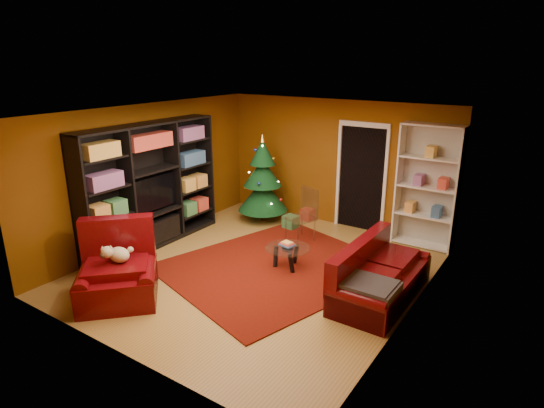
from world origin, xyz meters
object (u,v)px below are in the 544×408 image
Objects in this scene: rug at (275,267)px; gift_box_green at (291,222)px; white_bookshelf at (427,187)px; dog at (119,255)px; armchair at (117,271)px; coffee_table at (287,257)px; christmas_tree at (263,179)px; gift_box_red at (307,214)px; acrylic_chair at (300,218)px; sofa at (382,271)px; gift_box_teal at (260,207)px; media_unit at (151,186)px.

gift_box_green is (-0.76, 1.73, 0.12)m from rug.
dog is at bearing -124.26° from white_bookshelf.
coffee_table is (1.51, 2.24, -0.26)m from armchair.
christmas_tree is at bearing -170.38° from white_bookshelf.
christmas_tree is 7.72× the size of gift_box_red.
rug is at bearing 13.04° from armchair.
christmas_tree reaches higher than rug.
gift_box_red is at bearing 111.56° from coffee_table.
christmas_tree is 0.81× the size of white_bookshelf.
white_bookshelf is 5.85× the size of dog.
rug is at bearing -57.04° from acrylic_chair.
christmas_tree is 4.01m from armchair.
sofa is (2.55, -2.32, 0.30)m from gift_box_red.
armchair is (-1.33, -2.15, 0.45)m from rug.
dog is 0.43× the size of acrylic_chair.
gift_box_red is at bearing 106.87° from rug.
gift_box_teal is 0.17× the size of sofa.
christmas_tree is 1.49m from acrylic_chair.
sofa is (3.16, 2.11, -0.26)m from dog.
rug is 1.88m from sofa.
gift_box_teal is 4.18m from sofa.
acrylic_chair is at bearing 101.01° from rug.
rug is 2.56m from dog.
media_unit is (-2.46, -0.42, 1.13)m from rug.
media_unit is 7.46× the size of dog.
gift_box_green is (1.04, -0.38, -0.03)m from gift_box_teal.
white_bookshelf is (3.56, 0.23, 0.97)m from gift_box_teal.
acrylic_chair is at bearing -67.20° from gift_box_red.
gift_box_teal is (0.67, 2.53, -0.98)m from media_unit.
gift_box_green is 3.11m from sofa.
dog is (-3.09, -4.42, -0.46)m from white_bookshelf.
christmas_tree reaches higher than sofa.
christmas_tree is (-1.53, 1.83, 0.91)m from rug.
dog is at bearing -87.08° from christmas_tree.
sofa reaches higher than gift_box_teal.
acrylic_chair reaches higher than coffee_table.
coffee_table is at bearing -124.49° from white_bookshelf.
armchair is at bearing -57.27° from media_unit.
coffee_table is (0.18, 0.09, 0.19)m from rug.
gift_box_teal is 0.82× the size of dog.
sofa is (4.29, 0.46, -0.73)m from media_unit.
white_bookshelf is at bearing 2.28° from sofa.
gift_box_red is at bearing 33.38° from christmas_tree.
media_unit is 2.85m from coffee_table.
gift_box_green is at bearing 51.12° from media_unit.
coffee_table is at bearing 9.99° from dog.
media_unit reaches higher than rug.
white_bookshelf reaches higher than gift_box_red.
media_unit is 5.05m from white_bookshelf.
armchair is (0.20, -3.97, -0.46)m from christmas_tree.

